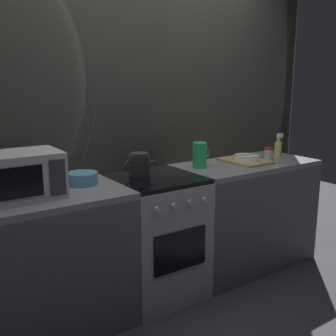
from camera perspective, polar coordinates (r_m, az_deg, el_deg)
The scene contains 12 objects.
ground_plane at distance 3.16m, azimuth -1.65°, elevation -17.29°, with size 8.00×8.00×0.00m, color #2D2D33.
back_wall at distance 3.05m, azimuth -5.08°, elevation 5.44°, with size 3.60×0.05×2.40m.
counter_left at distance 2.64m, azimuth -18.89°, elevation -13.37°, with size 1.20×0.60×0.90m.
stove_unit at distance 2.97m, azimuth -1.69°, elevation -9.74°, with size 0.60×0.63×0.90m.
counter_right at distance 3.50m, azimuth 10.89°, elevation -6.42°, with size 1.20×0.60×0.90m.
microwave at distance 2.44m, azimuth -20.50°, elevation -1.00°, with size 0.46×0.35×0.27m.
kettle at distance 2.84m, azimuth -4.06°, elevation 0.48°, with size 0.28×0.15×0.17m.
mixing_bowl at distance 2.67m, azimuth -12.14°, elevation -1.48°, with size 0.20×0.20×0.08m, color teal.
pitcher at distance 3.10m, azimuth 4.59°, elevation 1.85°, with size 0.16×0.11×0.20m.
dish_pile at distance 3.38m, azimuth 11.07°, elevation 1.22°, with size 0.30×0.40×0.07m.
spice_jar at distance 3.54m, azimuth 14.19°, elevation 2.01°, with size 0.08×0.08×0.10m.
spray_bottle at distance 3.71m, azimuth 15.51°, elevation 2.86°, with size 0.08×0.06×0.20m.
Camera 1 is at (-1.47, -2.32, 1.57)m, focal length 42.57 mm.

